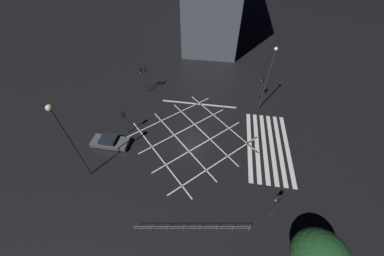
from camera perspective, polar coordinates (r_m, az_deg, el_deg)
ground_plane at (r=27.10m, az=0.00°, el=-2.44°), size 200.00×200.00×0.00m
road_markings at (r=27.44m, az=12.75°, el=-3.16°), size 16.47×20.15×0.01m
traffic_light_sw_cross at (r=20.75m, az=21.67°, el=-17.89°), size 0.36×0.39×3.74m
traffic_light_ne_main at (r=33.31m, az=-13.37°, el=13.68°), size 0.39×0.36×4.31m
traffic_light_se_cross at (r=32.41m, az=18.15°, el=11.29°), size 0.36×0.39×4.11m
traffic_light_median_north at (r=26.95m, az=-17.62°, el=2.62°), size 0.36×0.39×3.74m
traffic_light_ne_cross at (r=33.02m, az=-12.27°, el=13.81°), size 0.36×0.39×4.47m
street_lamp_east at (r=29.15m, az=19.90°, el=13.85°), size 0.45×0.45×9.19m
street_lamp_west at (r=21.42m, az=-31.11°, el=-0.46°), size 0.55×0.55×9.76m
waiting_car at (r=27.69m, az=-21.04°, el=-3.42°), size 1.85×4.47×1.21m
pedestrian_railing at (r=20.76m, az=-0.00°, el=-25.08°), size 1.60×10.13×1.05m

